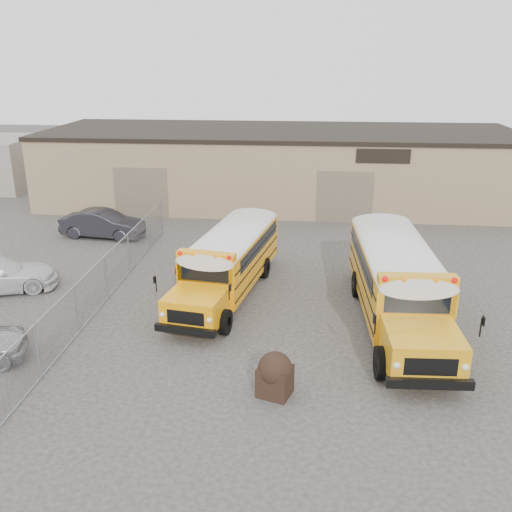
# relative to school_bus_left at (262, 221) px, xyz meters

# --- Properties ---
(ground) EXTENTS (120.00, 120.00, 0.00)m
(ground) POSITION_rel_school_bus_left_xyz_m (0.32, -9.59, -1.51)
(ground) COLOR #343130
(ground) RESTS_ON ground
(warehouse) EXTENTS (30.20, 10.20, 4.67)m
(warehouse) POSITION_rel_school_bus_left_xyz_m (0.31, 10.40, 0.86)
(warehouse) COLOR #8E7A58
(warehouse) RESTS_ON ground
(chainlink_fence) EXTENTS (0.07, 18.07, 1.81)m
(chainlink_fence) POSITION_rel_school_bus_left_xyz_m (-5.68, -6.59, -0.61)
(chainlink_fence) COLOR gray
(chainlink_fence) RESTS_ON ground
(school_bus_left) EXTENTS (3.66, 9.18, 2.62)m
(school_bus_left) POSITION_rel_school_bus_left_xyz_m (0.00, 0.00, 0.00)
(school_bus_left) COLOR #FF9E08
(school_bus_left) RESTS_ON ground
(school_bus_right) EXTENTS (2.92, 10.10, 2.93)m
(school_bus_right) POSITION_rel_school_bus_left_xyz_m (5.27, -1.32, 0.18)
(school_bus_right) COLOR orange
(school_bus_right) RESTS_ON ground
(tarp_bundle) EXTENTS (1.11, 1.05, 1.34)m
(tarp_bundle) POSITION_rel_school_bus_left_xyz_m (1.42, -12.77, -0.83)
(tarp_bundle) COLOR black
(tarp_bundle) RESTS_ON ground
(car_dark) EXTENTS (4.62, 2.10, 1.47)m
(car_dark) POSITION_rel_school_bus_left_xyz_m (-8.64, 1.36, -0.78)
(car_dark) COLOR black
(car_dark) RESTS_ON ground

